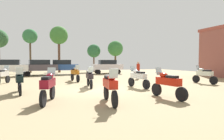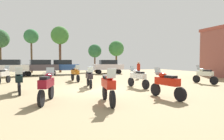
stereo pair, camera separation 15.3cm
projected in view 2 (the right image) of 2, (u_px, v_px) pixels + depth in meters
ground_plane at (96, 89)px, 12.14m from camera, size 44.00×52.00×0.02m
motorcycle_2 at (138, 77)px, 12.79m from camera, size 0.72×2.26×1.47m
motorcycle_3 at (19, 80)px, 10.52m from camera, size 0.68×2.20×1.49m
motorcycle_4 at (167, 83)px, 9.10m from camera, size 0.69×2.28×1.48m
motorcycle_6 at (89, 77)px, 13.09m from camera, size 0.62×2.09×1.44m
motorcycle_8 at (47, 85)px, 8.19m from camera, size 0.78×2.23×1.51m
motorcycle_9 at (75, 73)px, 16.96m from camera, size 0.70×2.25×1.48m
motorcycle_10 at (108, 86)px, 7.98m from camera, size 0.62×2.31×1.51m
motorcycle_11 at (3, 75)px, 15.03m from camera, size 0.79×2.10×1.46m
motorcycle_12 at (205, 75)px, 15.11m from camera, size 0.72×2.13×1.48m
car_1 at (63, 66)px, 25.80m from camera, size 4.47×2.26×2.00m
car_2 at (40, 66)px, 24.09m from camera, size 4.55×2.53×2.00m
car_3 at (108, 66)px, 27.42m from camera, size 4.41×2.08×2.00m
car_4 at (10, 67)px, 22.07m from camera, size 4.39×2.02×2.00m
person_1 at (139, 69)px, 19.52m from camera, size 0.46×0.46×1.78m
tree_1 at (0, 39)px, 28.34m from camera, size 2.77×2.77×6.61m
tree_3 at (95, 51)px, 32.91m from camera, size 2.31×2.31×4.78m
tree_4 at (60, 36)px, 30.35m from camera, size 2.86×2.86×7.42m
tree_5 at (116, 49)px, 32.50m from camera, size 2.64×2.64×5.33m
tree_6 at (31, 37)px, 29.70m from camera, size 2.25×2.25×6.88m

